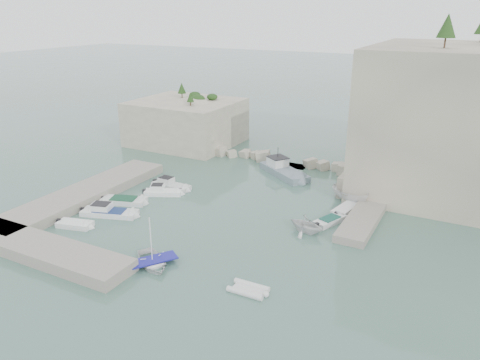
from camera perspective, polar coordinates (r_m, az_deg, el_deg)
The scene contains 21 objects.
ground at distance 48.33m, azimuth -3.34°, elevation -5.51°, with size 400.00×400.00×0.00m, color #4B7163.
cliff_terrace at distance 59.34m, azimuth 16.75°, elevation -0.08°, with size 8.00×10.00×2.50m, color beige.
outcrop_west at distance 77.43m, azimuth -6.58°, elevation 7.03°, with size 16.00×14.00×7.00m, color beige.
quay_west at distance 57.48m, azimuth -18.57°, elevation -1.69°, with size 5.00×24.00×1.10m, color #9E9689.
quay_south at distance 45.79m, azimuth -22.68°, elevation -7.94°, with size 18.00×4.00×1.10m, color #9E9689.
ledge_east at distance 52.23m, azimuth 15.36°, elevation -3.73°, with size 3.00×16.00×0.80m, color #9E9689.
breakwater at distance 66.87m, azimuth 5.67°, elevation 2.46°, with size 28.00×3.00×1.40m, color beige.
motorboat_a at distance 58.62m, azimuth -8.36°, elevation -0.96°, with size 5.56×1.66×1.40m, color silver, non-canonical shape.
motorboat_b at distance 56.68m, azimuth -9.33°, elevation -1.77°, with size 4.82×1.58×1.40m, color white, non-canonical shape.
motorboat_c at distance 55.22m, azimuth -13.96°, elevation -2.72°, with size 5.65×2.05×0.70m, color silver, non-canonical shape.
motorboat_d at distance 52.38m, azimuth -15.58°, elevation -4.16°, with size 6.64×1.97×1.40m, color white, non-canonical shape.
motorboat_e at distance 50.76m, azimuth -19.44°, elevation -5.40°, with size 3.92×1.60×0.70m, color white, non-canonical shape.
rowboat at distance 41.92m, azimuth -10.60°, elevation -10.14°, with size 3.35×4.69×0.97m, color white.
inflatable_dinghy at distance 37.82m, azimuth 1.01°, elevation -13.40°, with size 3.33×1.61×0.44m, color silver, non-canonical shape.
tender_east_a at distance 47.28m, azimuth 8.05°, elevation -6.30°, with size 3.19×3.69×1.95m, color silver.
tender_east_b at distance 49.58m, azimuth 10.88°, elevation -5.17°, with size 4.31×1.47×0.70m, color silver, non-canonical shape.
tender_east_c at distance 52.83m, azimuth 12.82°, elevation -3.69°, with size 4.84×1.56×0.70m, color silver, non-canonical shape.
tender_east_d at distance 55.29m, azimuth 13.19°, elevation -2.63°, with size 1.88×4.99×1.93m, color silver.
work_boat at distance 62.77m, azimuth 5.39°, elevation 0.61°, with size 9.22×2.72×2.20m, color slate, non-canonical shape.
rowboat_mast at distance 40.69m, azimuth -10.83°, elevation -6.99°, with size 0.10×0.10×4.20m, color white.
vegetation at distance 61.81m, azimuth 24.18°, elevation 15.72°, with size 53.48×13.88×13.40m.
Camera 1 is at (22.80, -37.13, 20.89)m, focal length 35.00 mm.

